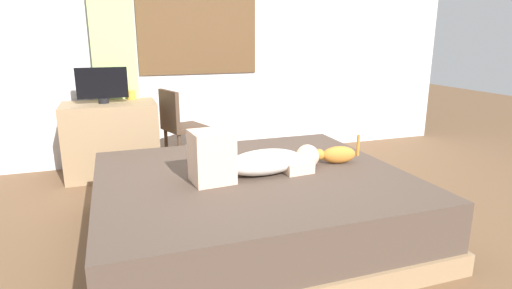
% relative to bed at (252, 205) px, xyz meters
% --- Properties ---
extents(ground_plane, '(16.00, 16.00, 0.00)m').
position_rel_bed_xyz_m(ground_plane, '(0.10, -0.10, -0.23)').
color(ground_plane, brown).
extents(back_wall_with_window, '(6.40, 0.14, 2.90)m').
position_rel_bed_xyz_m(back_wall_with_window, '(0.10, 2.14, 1.22)').
color(back_wall_with_window, silver).
rests_on(back_wall_with_window, ground).
extents(bed, '(2.13, 1.89, 0.46)m').
position_rel_bed_xyz_m(bed, '(0.00, 0.00, 0.00)').
color(bed, '#997A56').
rests_on(bed, ground).
extents(person_lying, '(0.94, 0.34, 0.34)m').
position_rel_bed_xyz_m(person_lying, '(-0.01, -0.04, 0.35)').
color(person_lying, silver).
rests_on(person_lying, bed).
extents(cat, '(0.36, 0.15, 0.21)m').
position_rel_bed_xyz_m(cat, '(0.67, 0.02, 0.30)').
color(cat, '#C67A2D').
rests_on(cat, bed).
extents(desk, '(0.90, 0.56, 0.74)m').
position_rel_bed_xyz_m(desk, '(-0.91, 1.74, 0.14)').
color(desk, '#997A56').
rests_on(desk, ground).
extents(tv_monitor, '(0.48, 0.10, 0.35)m').
position_rel_bed_xyz_m(tv_monitor, '(-0.96, 1.74, 0.69)').
color(tv_monitor, black).
rests_on(tv_monitor, desk).
extents(cup, '(0.08, 0.08, 0.09)m').
position_rel_bed_xyz_m(cup, '(-0.68, 1.91, 0.56)').
color(cup, gold).
rests_on(cup, desk).
extents(chair_by_desk, '(0.48, 0.48, 0.86)m').
position_rel_bed_xyz_m(chair_by_desk, '(-0.25, 1.61, 0.28)').
color(chair_by_desk, '#4C3828').
rests_on(chair_by_desk, ground).
extents(curtain_left, '(0.44, 0.06, 2.41)m').
position_rel_bed_xyz_m(curtain_left, '(-0.82, 2.02, 0.98)').
color(curtain_left, '#ADCC75').
rests_on(curtain_left, ground).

